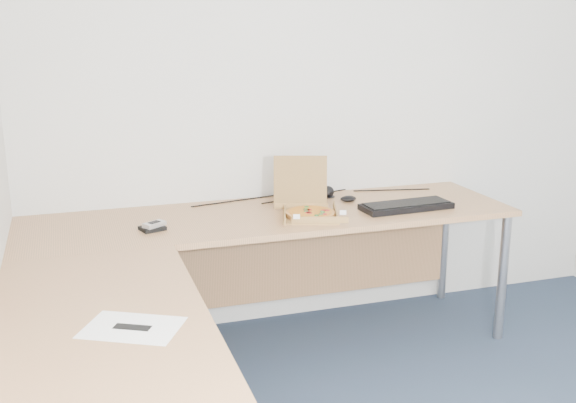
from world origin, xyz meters
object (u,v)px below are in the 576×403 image
object	(u,v)px
keyboard	(406,206)
wallet	(152,228)
pizza_box	(309,210)
desk	(229,251)
drinking_glass	(304,193)

from	to	relation	value
keyboard	wallet	distance (m)	1.31
pizza_box	keyboard	distance (m)	0.53
pizza_box	wallet	size ratio (longest dim) A/B	2.98
keyboard	wallet	bearing A→B (deg)	175.52
desk	drinking_glass	xyz separation A→B (m)	(0.55, 0.57, 0.09)
pizza_box	wallet	world-z (taller)	pizza_box
desk	keyboard	xyz separation A→B (m)	(1.02, 0.29, 0.04)
pizza_box	wallet	xyz separation A→B (m)	(-0.78, 0.01, -0.02)
drinking_glass	pizza_box	bearing A→B (deg)	-103.55
pizza_box	wallet	distance (m)	0.78
drinking_glass	keyboard	world-z (taller)	drinking_glass
keyboard	pizza_box	bearing A→B (deg)	174.21
wallet	keyboard	bearing A→B (deg)	-19.29
drinking_glass	desk	bearing A→B (deg)	-133.93
desk	keyboard	size ratio (longest dim) A/B	5.20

